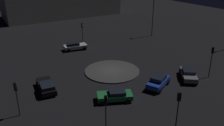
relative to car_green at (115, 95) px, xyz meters
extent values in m
plane|color=black|center=(4.23, 6.91, -0.70)|extent=(115.91, 115.91, 0.00)
cylinder|color=#383838|center=(4.23, 6.91, -0.62)|extent=(8.06, 8.06, 0.17)
cube|color=#1E7238|center=(-0.06, 0.03, -0.10)|extent=(4.44, 3.43, 0.57)
cube|color=black|center=(0.20, -0.10, 0.41)|extent=(2.38, 2.25, 0.44)
cylinder|color=black|center=(-1.77, -0.13, -0.38)|extent=(0.67, 0.48, 0.64)
cylinder|color=black|center=(-0.97, 1.49, -0.38)|extent=(0.67, 0.48, 0.64)
cylinder|color=black|center=(0.85, -1.43, -0.38)|extent=(0.67, 0.48, 0.64)
cylinder|color=black|center=(1.65, 0.19, -0.38)|extent=(0.67, 0.48, 0.64)
cube|color=silver|center=(4.02, 18.49, -0.08)|extent=(4.36, 2.62, 0.59)
cube|color=black|center=(3.68, 18.56, 0.48)|extent=(2.24, 1.97, 0.52)
cylinder|color=black|center=(5.64, 19.08, -0.37)|extent=(0.68, 0.35, 0.65)
cylinder|color=black|center=(5.26, 17.29, -0.37)|extent=(0.68, 0.35, 0.65)
cylinder|color=black|center=(2.77, 19.68, -0.37)|extent=(0.68, 0.35, 0.65)
cylinder|color=black|center=(2.40, 17.89, -0.37)|extent=(0.68, 0.35, 0.65)
cube|color=slate|center=(11.56, -1.00, -0.05)|extent=(4.10, 4.38, 0.62)
cube|color=black|center=(11.66, -0.88, 0.47)|extent=(2.52, 2.57, 0.43)
cylinder|color=black|center=(11.25, -2.74, -0.36)|extent=(0.61, 0.66, 0.68)
cylinder|color=black|center=(9.90, -1.58, -0.36)|extent=(0.61, 0.66, 0.68)
cylinder|color=black|center=(13.23, -0.41, -0.36)|extent=(0.61, 0.66, 0.68)
cylinder|color=black|center=(11.87, 0.74, -0.36)|extent=(0.61, 0.66, 0.68)
cube|color=black|center=(-5.81, 6.85, -0.09)|extent=(2.51, 4.77, 0.55)
cube|color=black|center=(-5.97, 5.96, 0.41)|extent=(1.90, 2.45, 0.44)
cylinder|color=black|center=(-6.39, 8.61, -0.37)|extent=(0.33, 0.69, 0.66)
cylinder|color=black|center=(-4.67, 8.31, -0.37)|extent=(0.33, 0.69, 0.66)
cylinder|color=black|center=(-6.96, 5.39, -0.37)|extent=(0.33, 0.69, 0.66)
cylinder|color=black|center=(-5.23, 5.09, -0.37)|extent=(0.33, 0.69, 0.66)
cube|color=#1E38A5|center=(6.51, -0.35, -0.02)|extent=(4.38, 3.19, 0.65)
cube|color=black|center=(6.47, -0.37, 0.57)|extent=(2.42, 2.18, 0.52)
cylinder|color=black|center=(5.52, -1.72, -0.35)|extent=(0.74, 0.49, 0.71)
cylinder|color=black|center=(4.83, -0.15, -0.35)|extent=(0.74, 0.49, 0.71)
cylinder|color=black|center=(8.18, -0.56, -0.35)|extent=(0.74, 0.49, 0.71)
cylinder|color=black|center=(7.49, 1.01, -0.35)|extent=(0.74, 0.49, 0.71)
cylinder|color=#2D2D2D|center=(14.40, -2.24, 1.08)|extent=(0.12, 0.12, 3.56)
cube|color=black|center=(14.40, -2.24, 3.31)|extent=(0.36, 0.37, 0.90)
sphere|color=#3F0C0C|center=(14.30, -2.15, 3.58)|extent=(0.20, 0.20, 0.20)
sphere|color=#4C380F|center=(14.30, -2.15, 3.31)|extent=(0.20, 0.20, 0.20)
sphere|color=#1EE53F|center=(14.30, -2.15, 3.04)|extent=(0.20, 0.20, 0.20)
cylinder|color=#2D2D2D|center=(-10.08, 3.17, 0.80)|extent=(0.12, 0.12, 2.99)
cube|color=black|center=(-10.08, 3.17, 2.74)|extent=(0.29, 0.35, 0.90)
sphere|color=red|center=(-9.94, 3.21, 3.01)|extent=(0.20, 0.20, 0.20)
sphere|color=#4C380F|center=(-9.94, 3.21, 2.74)|extent=(0.20, 0.20, 0.20)
sphere|color=#0F3819|center=(-9.94, 3.21, 2.47)|extent=(0.20, 0.20, 0.20)
cylinder|color=#2D2D2D|center=(-3.84, -3.96, 0.76)|extent=(0.12, 0.12, 2.93)
cube|color=black|center=(-3.84, -3.96, 2.68)|extent=(0.37, 0.36, 0.90)
sphere|color=#3F0C0C|center=(-3.75, -3.84, 2.95)|extent=(0.20, 0.20, 0.20)
sphere|color=yellow|center=(-3.75, -3.84, 2.68)|extent=(0.20, 0.20, 0.20)
sphere|color=#0F3819|center=(-3.75, -3.84, 2.41)|extent=(0.20, 0.20, 0.20)
cylinder|color=#2D2D2D|center=(7.51, 22.27, 0.70)|extent=(0.12, 0.12, 2.80)
cube|color=black|center=(7.51, 22.27, 2.55)|extent=(0.34, 0.28, 0.90)
sphere|color=#3F0C0C|center=(7.48, 22.13, 2.82)|extent=(0.20, 0.20, 0.20)
sphere|color=yellow|center=(7.48, 22.13, 2.55)|extent=(0.20, 0.20, 0.20)
sphere|color=#0F3819|center=(7.48, 22.13, 2.28)|extent=(0.20, 0.20, 0.20)
cylinder|color=#2D2D2D|center=(1.50, -7.92, 1.02)|extent=(0.12, 0.12, 3.44)
cube|color=black|center=(1.50, -7.92, 3.19)|extent=(0.33, 0.27, 0.90)
sphere|color=#3F0C0C|center=(1.52, -7.77, 3.46)|extent=(0.20, 0.20, 0.20)
sphere|color=#4C380F|center=(1.52, -7.77, 3.19)|extent=(0.20, 0.20, 0.20)
sphere|color=#1EE53F|center=(1.52, -7.77, 2.92)|extent=(0.20, 0.20, 0.20)
cylinder|color=#4C4C51|center=(21.63, 17.30, 3.37)|extent=(0.18, 0.18, 8.14)
cube|color=#ADA893|center=(14.35, 47.74, 3.53)|extent=(32.78, 15.34, 8.45)
camera|label=1|loc=(-14.36, -20.51, 14.61)|focal=39.70mm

